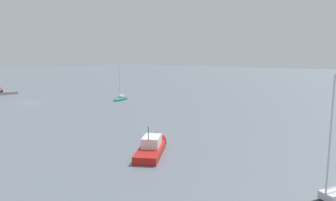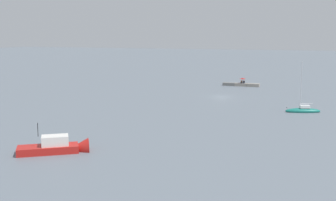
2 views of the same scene
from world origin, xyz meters
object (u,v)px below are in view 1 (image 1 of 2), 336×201
(motorboat_red_mid, at_px, (152,148))
(person_seated_brown_right, at_px, (0,91))
(umbrella_open_red, at_px, (1,88))
(sailboat_teal_near, at_px, (121,99))
(person_seated_dark_left, at_px, (2,91))

(motorboat_red_mid, bearing_deg, person_seated_brown_right, 139.08)
(umbrella_open_red, height_order, motorboat_red_mid, motorboat_red_mid)
(person_seated_brown_right, bearing_deg, umbrella_open_red, 178.33)
(person_seated_brown_right, relative_size, umbrella_open_red, 0.51)
(person_seated_brown_right, relative_size, sailboat_teal_near, 0.09)
(person_seated_dark_left, relative_size, motorboat_red_mid, 0.10)
(person_seated_dark_left, relative_size, person_seated_brown_right, 1.00)
(person_seated_dark_left, distance_m, motorboat_red_mid, 64.23)
(person_seated_brown_right, height_order, umbrella_open_red, umbrella_open_red)
(person_seated_dark_left, relative_size, umbrella_open_red, 0.51)
(person_seated_dark_left, relative_size, sailboat_teal_near, 0.09)
(person_seated_dark_left, height_order, motorboat_red_mid, motorboat_red_mid)
(sailboat_teal_near, relative_size, motorboat_red_mid, 1.14)
(person_seated_brown_right, relative_size, motorboat_red_mid, 0.10)
(umbrella_open_red, bearing_deg, person_seated_brown_right, -6.21)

